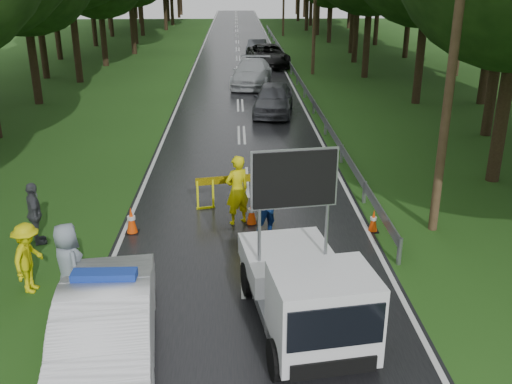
{
  "coord_description": "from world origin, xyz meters",
  "views": [
    {
      "loc": [
        -0.24,
        -12.27,
        6.68
      ],
      "look_at": [
        0.26,
        1.67,
        1.3
      ],
      "focal_mm": 40.0,
      "sensor_mm": 36.0,
      "label": 1
    }
  ],
  "objects_px": {
    "queue_car_third": "(268,55)",
    "queue_car_first": "(273,99)",
    "queue_car_fourth": "(257,48)",
    "barrier": "(236,183)",
    "officer": "(237,190)",
    "police_sedan": "(109,316)",
    "civilian": "(271,206)",
    "work_truck": "(306,291)",
    "queue_car_second": "(252,73)"
  },
  "relations": [
    {
      "from": "queue_car_second",
      "to": "queue_car_third",
      "type": "relative_size",
      "value": 0.95
    },
    {
      "from": "police_sedan",
      "to": "queue_car_first",
      "type": "relative_size",
      "value": 1.05
    },
    {
      "from": "work_truck",
      "to": "barrier",
      "type": "bearing_deg",
      "value": 92.84
    },
    {
      "from": "barrier",
      "to": "queue_car_second",
      "type": "relative_size",
      "value": 0.43
    },
    {
      "from": "queue_car_third",
      "to": "queue_car_fourth",
      "type": "relative_size",
      "value": 1.44
    },
    {
      "from": "police_sedan",
      "to": "civilian",
      "type": "height_order",
      "value": "civilian"
    },
    {
      "from": "barrier",
      "to": "officer",
      "type": "distance_m",
      "value": 1.3
    },
    {
      "from": "work_truck",
      "to": "queue_car_second",
      "type": "xyz_separation_m",
      "value": [
        -0.28,
        26.37,
        -0.12
      ]
    },
    {
      "from": "police_sedan",
      "to": "queue_car_first",
      "type": "distance_m",
      "value": 19.64
    },
    {
      "from": "barrier",
      "to": "queue_car_fourth",
      "type": "height_order",
      "value": "queue_car_fourth"
    },
    {
      "from": "police_sedan",
      "to": "queue_car_fourth",
      "type": "bearing_deg",
      "value": -103.23
    },
    {
      "from": "officer",
      "to": "queue_car_first",
      "type": "relative_size",
      "value": 0.44
    },
    {
      "from": "civilian",
      "to": "officer",
      "type": "bearing_deg",
      "value": 110.99
    },
    {
      "from": "work_truck",
      "to": "queue_car_third",
      "type": "xyz_separation_m",
      "value": [
        1.16,
        34.38,
        -0.11
      ]
    },
    {
      "from": "barrier",
      "to": "officer",
      "type": "xyz_separation_m",
      "value": [
        0.04,
        -1.28,
        0.25
      ]
    },
    {
      "from": "barrier",
      "to": "queue_car_first",
      "type": "bearing_deg",
      "value": 68.9
    },
    {
      "from": "police_sedan",
      "to": "civilian",
      "type": "relative_size",
      "value": 2.72
    },
    {
      "from": "queue_car_third",
      "to": "queue_car_first",
      "type": "bearing_deg",
      "value": -98.32
    },
    {
      "from": "queue_car_fourth",
      "to": "queue_car_second",
      "type": "bearing_deg",
      "value": -85.35
    },
    {
      "from": "police_sedan",
      "to": "queue_car_third",
      "type": "distance_m",
      "value": 35.18
    },
    {
      "from": "civilian",
      "to": "queue_car_fourth",
      "type": "height_order",
      "value": "civilian"
    },
    {
      "from": "police_sedan",
      "to": "work_truck",
      "type": "bearing_deg",
      "value": 179.64
    },
    {
      "from": "police_sedan",
      "to": "officer",
      "type": "xyz_separation_m",
      "value": [
        2.4,
        5.78,
        0.24
      ]
    },
    {
      "from": "police_sedan",
      "to": "queue_car_third",
      "type": "bearing_deg",
      "value": -105.28
    },
    {
      "from": "civilian",
      "to": "queue_car_second",
      "type": "distance_m",
      "value": 21.91
    },
    {
      "from": "officer",
      "to": "queue_car_third",
      "type": "height_order",
      "value": "officer"
    },
    {
      "from": "police_sedan",
      "to": "barrier",
      "type": "distance_m",
      "value": 7.44
    },
    {
      "from": "civilian",
      "to": "queue_car_third",
      "type": "distance_m",
      "value": 29.97
    },
    {
      "from": "barrier",
      "to": "queue_car_fourth",
      "type": "bearing_deg",
      "value": 74.75
    },
    {
      "from": "officer",
      "to": "civilian",
      "type": "height_order",
      "value": "officer"
    },
    {
      "from": "police_sedan",
      "to": "work_truck",
      "type": "height_order",
      "value": "work_truck"
    },
    {
      "from": "barrier",
      "to": "civilian",
      "type": "relative_size",
      "value": 1.34
    },
    {
      "from": "queue_car_first",
      "to": "queue_car_third",
      "type": "height_order",
      "value": "queue_car_third"
    },
    {
      "from": "civilian",
      "to": "queue_car_fourth",
      "type": "distance_m",
      "value": 35.94
    },
    {
      "from": "work_truck",
      "to": "officer",
      "type": "height_order",
      "value": "work_truck"
    },
    {
      "from": "police_sedan",
      "to": "officer",
      "type": "height_order",
      "value": "officer"
    },
    {
      "from": "queue_car_first",
      "to": "queue_car_second",
      "type": "relative_size",
      "value": 0.82
    },
    {
      "from": "queue_car_second",
      "to": "queue_car_fourth",
      "type": "height_order",
      "value": "queue_car_second"
    },
    {
      "from": "queue_car_third",
      "to": "queue_car_fourth",
      "type": "bearing_deg",
      "value": 89.95
    },
    {
      "from": "civilian",
      "to": "queue_car_third",
      "type": "xyz_separation_m",
      "value": [
        1.59,
        29.93,
        -0.07
      ]
    },
    {
      "from": "police_sedan",
      "to": "queue_car_third",
      "type": "relative_size",
      "value": 0.82
    },
    {
      "from": "queue_car_fourth",
      "to": "work_truck",
      "type": "bearing_deg",
      "value": -82.81
    },
    {
      "from": "officer",
      "to": "police_sedan",
      "type": "bearing_deg",
      "value": 37.37
    },
    {
      "from": "work_truck",
      "to": "police_sedan",
      "type": "bearing_deg",
      "value": 178.24
    },
    {
      "from": "police_sedan",
      "to": "civilian",
      "type": "bearing_deg",
      "value": -131.11
    },
    {
      "from": "work_truck",
      "to": "queue_car_second",
      "type": "relative_size",
      "value": 0.81
    },
    {
      "from": "queue_car_second",
      "to": "civilian",
      "type": "bearing_deg",
      "value": -83.09
    },
    {
      "from": "queue_car_first",
      "to": "civilian",
      "type": "bearing_deg",
      "value": -86.45
    },
    {
      "from": "police_sedan",
      "to": "officer",
      "type": "bearing_deg",
      "value": -119.9
    },
    {
      "from": "queue_car_second",
      "to": "police_sedan",
      "type": "bearing_deg",
      "value": -90.0
    }
  ]
}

